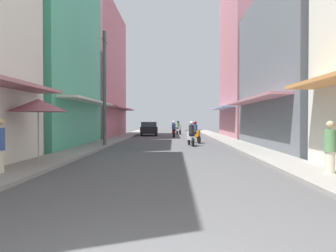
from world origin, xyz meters
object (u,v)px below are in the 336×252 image
at_px(motorbike_white, 191,135).
at_px(pedestrian_far, 330,149).
at_px(vendor_umbrella, 38,105).
at_px(utility_pole, 104,88).
at_px(motorbike_orange, 196,133).
at_px(motorbike_red, 174,130).
at_px(motorbike_silver, 179,128).
at_px(parked_car, 149,129).

xyz_separation_m(motorbike_white, pedestrian_far, (3.38, -11.44, 0.11)).
bearing_deg(vendor_umbrella, utility_pole, 86.10).
distance_m(motorbike_orange, utility_pole, 7.44).
relative_size(motorbike_white, motorbike_red, 1.00).
xyz_separation_m(motorbike_orange, motorbike_red, (-1.57, 7.46, 0.00)).
relative_size(motorbike_silver, motorbike_red, 0.98).
xyz_separation_m(motorbike_silver, parked_car, (-3.21, -3.08, 0.04)).
xyz_separation_m(motorbike_orange, motorbike_white, (-0.49, -2.63, 0.00)).
distance_m(motorbike_silver, motorbike_red, 6.92).
distance_m(motorbike_silver, parked_car, 4.45).
distance_m(motorbike_orange, motorbike_silver, 14.40).
bearing_deg(vendor_umbrella, motorbike_orange, 62.16).
height_order(motorbike_silver, motorbike_red, same).
height_order(motorbike_orange, motorbike_red, same).
bearing_deg(motorbike_red, motorbike_white, -83.86).
bearing_deg(vendor_umbrella, pedestrian_far, -12.45).
distance_m(motorbike_orange, pedestrian_far, 14.36).
bearing_deg(motorbike_orange, parked_car, 110.69).
relative_size(motorbike_red, pedestrian_far, 1.12).
distance_m(motorbike_white, utility_pole, 6.12).
xyz_separation_m(motorbike_white, utility_pole, (-5.30, -1.05, 2.89)).
distance_m(motorbike_red, parked_car, 4.67).
height_order(motorbike_orange, utility_pole, utility_pole).
xyz_separation_m(motorbike_white, vendor_umbrella, (-5.86, -9.39, 1.46)).
height_order(parked_car, utility_pole, utility_pole).
relative_size(motorbike_orange, vendor_umbrella, 0.74).
height_order(motorbike_orange, motorbike_silver, same).
bearing_deg(motorbike_silver, vendor_umbrella, -101.36).
height_order(motorbike_white, utility_pole, utility_pole).
height_order(motorbike_orange, pedestrian_far, pedestrian_far).
bearing_deg(motorbike_red, motorbike_orange, -78.11).
bearing_deg(motorbike_orange, pedestrian_far, -78.36).
xyz_separation_m(pedestrian_far, vendor_umbrella, (-9.25, 2.04, 1.35)).
relative_size(vendor_umbrella, utility_pole, 0.34).
xyz_separation_m(motorbike_orange, parked_car, (-4.26, 11.28, 0.04)).
xyz_separation_m(motorbike_silver, pedestrian_far, (3.95, -28.42, 0.11)).
xyz_separation_m(motorbike_silver, vendor_umbrella, (-5.30, -26.38, 1.46)).
relative_size(motorbike_red, utility_pole, 0.26).
distance_m(motorbike_white, motorbike_red, 10.15).
distance_m(parked_car, vendor_umbrella, 23.43).
bearing_deg(parked_car, motorbike_red, -54.84).
xyz_separation_m(pedestrian_far, utility_pole, (-8.68, 10.38, 2.78)).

